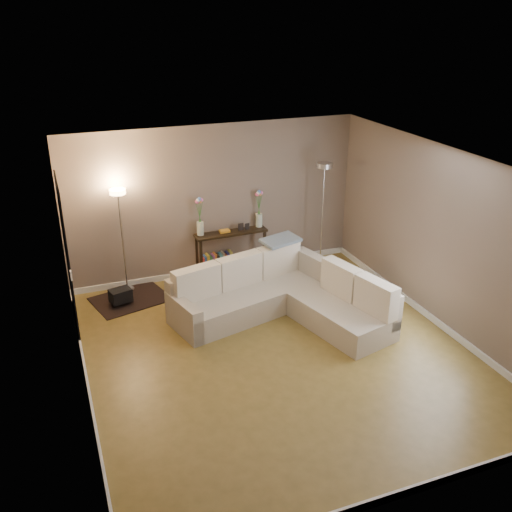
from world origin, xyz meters
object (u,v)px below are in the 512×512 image
object	(u,v)px
sectional_sofa	(281,296)
floor_lamp_lit	(120,221)
floor_lamp_unlit	(323,195)
console_table	(227,250)

from	to	relation	value
sectional_sofa	floor_lamp_lit	size ratio (longest dim) A/B	1.70
floor_lamp_unlit	floor_lamp_lit	bearing A→B (deg)	175.62
console_table	floor_lamp_lit	distance (m)	1.93
sectional_sofa	console_table	xyz separation A→B (m)	(-0.30, 1.71, 0.12)
console_table	sectional_sofa	bearing A→B (deg)	-80.08
floor_lamp_lit	floor_lamp_unlit	world-z (taller)	floor_lamp_unlit
console_table	floor_lamp_unlit	distance (m)	1.92
floor_lamp_unlit	sectional_sofa	bearing A→B (deg)	-134.49
sectional_sofa	floor_lamp_unlit	distance (m)	2.20
sectional_sofa	console_table	world-z (taller)	sectional_sofa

